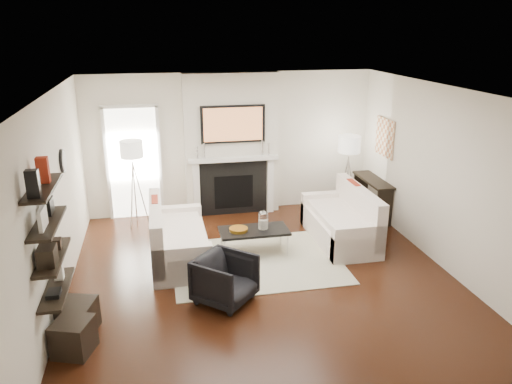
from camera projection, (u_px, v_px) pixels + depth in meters
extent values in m
plane|color=#33170B|center=(264.00, 280.00, 7.26)|extent=(6.00, 6.00, 0.00)
plane|color=white|center=(265.00, 92.00, 6.40)|extent=(6.00, 6.00, 0.00)
plane|color=silver|center=(231.00, 143.00, 9.62)|extent=(5.50, 0.00, 5.50)
plane|color=silver|center=(345.00, 307.00, 4.05)|extent=(5.50, 0.00, 5.50)
plane|color=silver|center=(53.00, 206.00, 6.31)|extent=(0.00, 6.00, 6.00)
plane|color=silver|center=(446.00, 180.00, 7.36)|extent=(0.00, 6.00, 6.00)
cube|color=silver|center=(232.00, 145.00, 9.50)|extent=(1.80, 0.25, 2.70)
cube|color=black|center=(234.00, 188.00, 9.64)|extent=(1.30, 0.02, 1.04)
cube|color=black|center=(234.00, 192.00, 9.66)|extent=(0.75, 0.02, 0.65)
cube|color=white|center=(197.00, 190.00, 9.47)|extent=(0.12, 0.08, 1.10)
cube|color=white|center=(270.00, 185.00, 9.74)|extent=(0.12, 0.08, 1.10)
cube|color=white|center=(234.00, 159.00, 9.40)|extent=(1.70, 0.18, 0.07)
cube|color=black|center=(233.00, 124.00, 9.22)|extent=(1.20, 0.06, 0.70)
cube|color=#BF723F|center=(233.00, 124.00, 9.19)|extent=(1.10, 0.00, 0.62)
cylinder|color=silver|center=(204.00, 151.00, 9.25)|extent=(0.04, 0.04, 0.30)
cylinder|color=silver|center=(197.00, 153.00, 9.23)|extent=(0.04, 0.04, 0.24)
cylinder|color=silver|center=(262.00, 148.00, 9.46)|extent=(0.04, 0.04, 0.30)
cylinder|color=silver|center=(269.00, 149.00, 9.49)|extent=(0.04, 0.04, 0.24)
cube|color=white|center=(134.00, 164.00, 9.34)|extent=(0.90, 0.02, 2.10)
cube|color=white|center=(107.00, 165.00, 9.23)|extent=(0.06, 0.06, 2.16)
cube|color=white|center=(160.00, 163.00, 9.41)|extent=(0.06, 0.06, 2.16)
cube|color=white|center=(129.00, 106.00, 8.98)|extent=(1.02, 0.06, 0.06)
cube|color=#B7B196|center=(257.00, 262.00, 7.79)|extent=(2.60, 2.00, 0.01)
cube|color=white|center=(180.00, 247.00, 7.82)|extent=(0.85, 1.80, 0.42)
cube|color=white|center=(157.00, 230.00, 7.65)|extent=(0.18, 1.80, 0.80)
cube|color=white|center=(183.00, 265.00, 7.04)|extent=(0.85, 0.18, 0.60)
cube|color=white|center=(177.00, 223.00, 8.54)|extent=(0.85, 0.18, 0.60)
cube|color=white|center=(182.00, 232.00, 7.75)|extent=(0.63, 1.44, 0.10)
cube|color=maroon|center=(155.00, 211.00, 7.87)|extent=(0.10, 0.42, 0.42)
cube|color=black|center=(156.00, 226.00, 7.31)|extent=(0.10, 0.40, 0.40)
cube|color=white|center=(339.00, 229.00, 8.52)|extent=(0.85, 1.80, 0.42)
cube|color=white|center=(359.00, 210.00, 8.48)|extent=(0.18, 1.80, 0.80)
cube|color=white|center=(358.00, 243.00, 7.74)|extent=(0.85, 0.18, 0.60)
cube|color=white|center=(324.00, 208.00, 9.24)|extent=(0.85, 0.18, 0.60)
cube|color=white|center=(337.00, 215.00, 8.43)|extent=(0.63, 1.44, 0.10)
cube|color=maroon|center=(353.00, 193.00, 8.70)|extent=(0.10, 0.42, 0.42)
cube|color=black|center=(367.00, 206.00, 8.14)|extent=(0.10, 0.40, 0.40)
cube|color=black|center=(254.00, 231.00, 7.96)|extent=(1.10, 0.55, 0.04)
cylinder|color=silver|center=(225.00, 251.00, 7.73)|extent=(0.02, 0.02, 0.38)
cylinder|color=silver|center=(288.00, 246.00, 7.92)|extent=(0.02, 0.02, 0.38)
cylinder|color=silver|center=(221.00, 240.00, 8.14)|extent=(0.02, 0.02, 0.38)
cylinder|color=silver|center=(281.00, 235.00, 8.33)|extent=(0.02, 0.02, 0.38)
cylinder|color=white|center=(263.00, 221.00, 7.94)|extent=(0.16, 0.16, 0.27)
cylinder|color=white|center=(263.00, 225.00, 7.96)|extent=(0.11, 0.11, 0.17)
cylinder|color=#A46F1B|center=(239.00, 229.00, 7.90)|extent=(0.30, 0.30, 0.05)
imported|color=black|center=(225.00, 277.00, 6.59)|extent=(0.94, 0.94, 0.71)
cylinder|color=silver|center=(135.00, 195.00, 9.03)|extent=(0.02, 0.02, 1.20)
cylinder|color=white|center=(131.00, 149.00, 8.76)|extent=(0.40, 0.40, 0.30)
cylinder|color=silver|center=(141.00, 194.00, 9.05)|extent=(0.25, 0.02, 1.23)
cylinder|color=silver|center=(132.00, 193.00, 9.11)|extent=(0.14, 0.22, 1.23)
cylinder|color=silver|center=(132.00, 197.00, 8.93)|extent=(0.14, 0.22, 1.23)
cylinder|color=silver|center=(347.00, 188.00, 9.39)|extent=(0.02, 0.02, 1.20)
cylinder|color=white|center=(349.00, 144.00, 9.12)|extent=(0.40, 0.40, 0.30)
cylinder|color=silver|center=(352.00, 188.00, 9.41)|extent=(0.25, 0.02, 1.23)
cylinder|color=silver|center=(342.00, 187.00, 9.47)|extent=(0.14, 0.22, 1.23)
cylinder|color=silver|center=(346.00, 190.00, 9.29)|extent=(0.14, 0.22, 1.23)
cube|color=black|center=(373.00, 180.00, 9.44)|extent=(0.35, 1.20, 0.04)
cube|color=black|center=(384.00, 209.00, 9.05)|extent=(0.30, 0.04, 0.71)
cube|color=black|center=(360.00, 190.00, 10.07)|extent=(0.30, 0.04, 0.71)
cube|color=tan|center=(385.00, 137.00, 9.19)|extent=(0.03, 0.70, 0.70)
cube|color=black|center=(57.00, 289.00, 5.61)|extent=(0.25, 1.00, 0.03)
cube|color=black|center=(52.00, 257.00, 5.48)|extent=(0.25, 1.00, 0.04)
cube|color=black|center=(47.00, 223.00, 5.35)|extent=(0.25, 1.00, 0.04)
cube|color=black|center=(42.00, 188.00, 5.23)|extent=(0.25, 1.00, 0.04)
cube|color=black|center=(33.00, 184.00, 4.84)|extent=(0.12, 0.10, 0.28)
cube|color=maroon|center=(43.00, 170.00, 5.30)|extent=(0.12, 0.10, 0.28)
cube|color=white|center=(43.00, 218.00, 5.15)|extent=(0.04, 0.30, 0.22)
cube|color=black|center=(50.00, 206.00, 5.55)|extent=(0.04, 0.22, 0.18)
cube|color=black|center=(47.00, 256.00, 5.24)|extent=(0.18, 0.25, 0.20)
cube|color=black|center=(54.00, 244.00, 5.62)|extent=(0.15, 0.12, 0.12)
cube|color=black|center=(54.00, 293.00, 5.44)|extent=(0.14, 0.20, 0.05)
cube|color=white|center=(59.00, 272.00, 5.77)|extent=(0.10, 0.10, 0.18)
cylinder|color=black|center=(62.00, 161.00, 7.03)|extent=(0.04, 0.34, 0.34)
cylinder|color=white|center=(64.00, 161.00, 7.04)|extent=(0.01, 0.29, 0.29)
cube|color=black|center=(78.00, 317.00, 5.98)|extent=(0.49, 0.49, 0.40)
cube|color=black|center=(73.00, 337.00, 5.59)|extent=(0.51, 0.51, 0.40)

